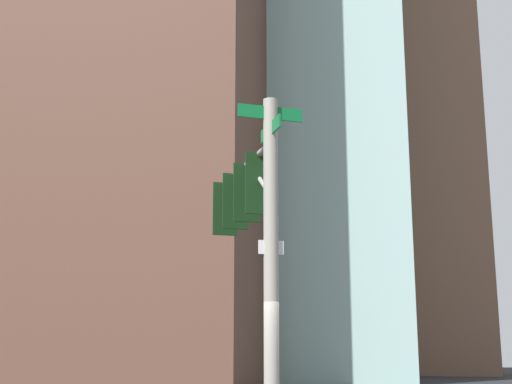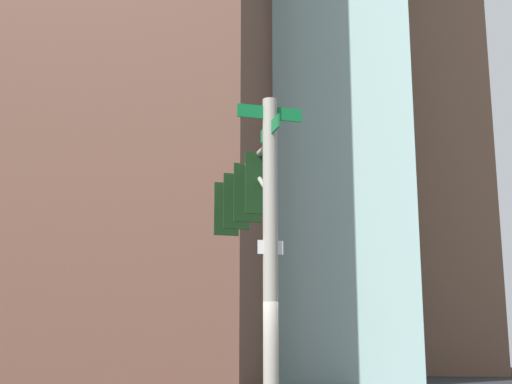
{
  "view_description": "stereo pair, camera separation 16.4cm",
  "coord_description": "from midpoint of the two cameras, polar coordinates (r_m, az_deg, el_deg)",
  "views": [
    {
      "loc": [
        -2.34,
        12.87,
        1.61
      ],
      "look_at": [
        0.26,
        -0.36,
        4.6
      ],
      "focal_mm": 51.93,
      "sensor_mm": 36.0,
      "label": 1
    },
    {
      "loc": [
        -2.5,
        12.83,
        1.61
      ],
      "look_at": [
        0.26,
        -0.36,
        4.6
      ],
      "focal_mm": 51.93,
      "sensor_mm": 36.0,
      "label": 2
    }
  ],
  "objects": [
    {
      "name": "signal_pole_assembly",
      "position": [
        14.15,
        -0.16,
        -2.03
      ],
      "size": [
        2.42,
        3.98,
        6.11
      ],
      "rotation": [
        0.0,
        0.0,
        5.2
      ],
      "color": "#9E998C",
      "rests_on": "ground_plane"
    },
    {
      "name": "building_brick_midblock",
      "position": [
        50.41,
        -11.52,
        12.66
      ],
      "size": [
        21.62,
        14.29,
        45.66
      ],
      "primitive_type": "cube",
      "color": "brown",
      "rests_on": "ground_plane"
    },
    {
      "name": "building_brick_farside",
      "position": [
        74.26,
        9.57,
        8.04
      ],
      "size": [
        18.98,
        14.73,
        54.9
      ],
      "primitive_type": "cube",
      "color": "#845B47",
      "rests_on": "ground_plane"
    },
    {
      "name": "building_brick_nearside",
      "position": [
        62.9,
        0.77,
        6.35
      ],
      "size": [
        23.83,
        15.81,
        43.86
      ],
      "primitive_type": "cube",
      "color": "brown",
      "rests_on": "ground_plane"
    }
  ]
}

